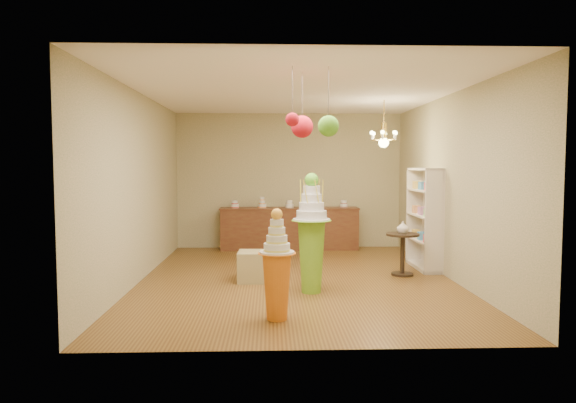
{
  "coord_description": "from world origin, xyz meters",
  "views": [
    {
      "loc": [
        -0.43,
        -8.25,
        1.84
      ],
      "look_at": [
        -0.14,
        0.0,
        1.26
      ],
      "focal_mm": 32.0,
      "sensor_mm": 36.0,
      "label": 1
    }
  ],
  "objects_px": {
    "pedestal_orange": "(277,276)",
    "round_table": "(403,248)",
    "sideboard": "(289,228)",
    "pedestal_green": "(311,241)"
  },
  "relations": [
    {
      "from": "pedestal_green",
      "to": "sideboard",
      "type": "relative_size",
      "value": 0.57
    },
    {
      "from": "pedestal_orange",
      "to": "round_table",
      "type": "distance_m",
      "value": 3.23
    },
    {
      "from": "pedestal_orange",
      "to": "sideboard",
      "type": "distance_m",
      "value": 5.19
    },
    {
      "from": "pedestal_orange",
      "to": "round_table",
      "type": "height_order",
      "value": "pedestal_orange"
    },
    {
      "from": "pedestal_green",
      "to": "sideboard",
      "type": "bearing_deg",
      "value": 92.53
    },
    {
      "from": "pedestal_green",
      "to": "sideboard",
      "type": "distance_m",
      "value": 3.89
    },
    {
      "from": "round_table",
      "to": "pedestal_green",
      "type": "bearing_deg",
      "value": -145.53
    },
    {
      "from": "pedestal_green",
      "to": "round_table",
      "type": "bearing_deg",
      "value": 34.47
    },
    {
      "from": "pedestal_orange",
      "to": "sideboard",
      "type": "xyz_separation_m",
      "value": [
        0.35,
        5.17,
        -0.05
      ]
    },
    {
      "from": "sideboard",
      "to": "round_table",
      "type": "relative_size",
      "value": 4.29
    }
  ]
}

